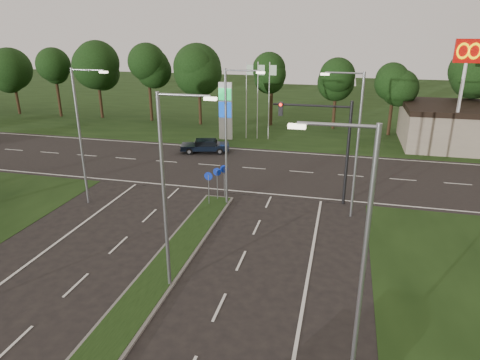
# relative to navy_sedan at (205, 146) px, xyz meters

# --- Properties ---
(verge_far) EXTENTS (160.00, 50.00, 0.02)m
(verge_far) POSITION_rel_navy_sedan_xyz_m (4.56, 27.31, -0.66)
(verge_far) COLOR black
(verge_far) RESTS_ON ground
(cross_road) EXTENTS (160.00, 12.00, 0.02)m
(cross_road) POSITION_rel_navy_sedan_xyz_m (4.56, -3.69, -0.66)
(cross_road) COLOR black
(cross_road) RESTS_ON ground
(median_kerb) EXTENTS (2.00, 26.00, 0.12)m
(median_kerb) POSITION_rel_navy_sedan_xyz_m (4.56, -23.69, -0.60)
(median_kerb) COLOR slate
(median_kerb) RESTS_ON ground
(streetlight_median_near) EXTENTS (2.53, 0.22, 9.00)m
(streetlight_median_near) POSITION_rel_navy_sedan_xyz_m (5.56, -21.69, 4.42)
(streetlight_median_near) COLOR gray
(streetlight_median_near) RESTS_ON ground
(streetlight_median_far) EXTENTS (2.53, 0.22, 9.00)m
(streetlight_median_far) POSITION_rel_navy_sedan_xyz_m (5.56, -11.69, 4.42)
(streetlight_median_far) COLOR gray
(streetlight_median_far) RESTS_ON ground
(streetlight_left_far) EXTENTS (2.53, 0.22, 9.00)m
(streetlight_left_far) POSITION_rel_navy_sedan_xyz_m (-3.74, -13.69, 4.42)
(streetlight_left_far) COLOR gray
(streetlight_left_far) RESTS_ON ground
(streetlight_right_far) EXTENTS (2.53, 0.22, 9.00)m
(streetlight_right_far) POSITION_rel_navy_sedan_xyz_m (13.35, -11.69, 4.42)
(streetlight_right_far) COLOR gray
(streetlight_right_far) RESTS_ON ground
(streetlight_right_near) EXTENTS (2.53, 0.22, 9.00)m
(streetlight_right_near) POSITION_rel_navy_sedan_xyz_m (13.35, -25.69, 4.42)
(streetlight_right_near) COLOR gray
(streetlight_right_near) RESTS_ON ground
(traffic_signal) EXTENTS (5.10, 0.42, 7.00)m
(traffic_signal) POSITION_rel_navy_sedan_xyz_m (11.74, -9.69, 3.99)
(traffic_signal) COLOR black
(traffic_signal) RESTS_ON ground
(median_signs) EXTENTS (1.16, 1.76, 2.38)m
(median_signs) POSITION_rel_navy_sedan_xyz_m (4.56, -11.29, 1.05)
(median_signs) COLOR gray
(median_signs) RESTS_ON ground
(gas_pylon) EXTENTS (5.80, 1.26, 8.00)m
(gas_pylon) POSITION_rel_navy_sedan_xyz_m (0.77, 5.36, 2.53)
(gas_pylon) COLOR silver
(gas_pylon) RESTS_ON ground
(mcdonalds_sign) EXTENTS (2.20, 0.47, 10.40)m
(mcdonalds_sign) POSITION_rel_navy_sedan_xyz_m (22.56, 4.28, 7.32)
(mcdonalds_sign) COLOR silver
(mcdonalds_sign) RESTS_ON ground
(treeline_far) EXTENTS (6.00, 6.00, 9.90)m
(treeline_far) POSITION_rel_navy_sedan_xyz_m (4.66, 12.24, 6.17)
(treeline_far) COLOR black
(treeline_far) RESTS_ON ground
(navy_sedan) EXTENTS (4.80, 2.89, 1.23)m
(navy_sedan) POSITION_rel_navy_sedan_xyz_m (0.00, 0.00, 0.00)
(navy_sedan) COLOR black
(navy_sedan) RESTS_ON ground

